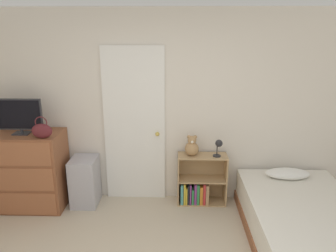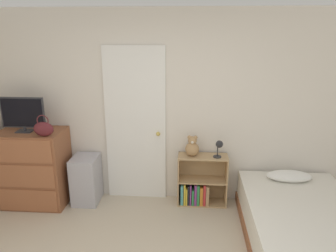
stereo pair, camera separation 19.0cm
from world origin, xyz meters
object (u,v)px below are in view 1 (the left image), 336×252
Objects in this scene: dresser at (32,170)px; bed at (304,221)px; tv at (20,116)px; bookshelf at (199,185)px; handbag at (42,131)px; teddy_bear at (192,147)px; storage_bin at (85,181)px; desk_lamp at (219,145)px.

dresser is 0.55× the size of bed.
bookshelf is at bearing 4.21° from tv.
bookshelf is at bearing 3.73° from dresser.
dresser is at bearing 169.04° from bed.
bed is (1.13, -0.79, -0.03)m from bookshelf.
handbag is 0.15× the size of bed.
dresser is at bearing 21.44° from tv.
handbag is at bearing -34.06° from dresser.
dresser is 3.69× the size of teddy_bear.
tv is 0.39m from handbag.
bookshelf is (1.53, 0.07, -0.07)m from storage_bin.
bed is (0.89, -0.75, -0.62)m from desk_lamp.
desk_lamp reaches higher than bookshelf.
dresser is at bearing -176.11° from teddy_bear.
dresser is 0.69m from storage_bin.
bookshelf is (2.19, 0.14, -0.25)m from dresser.
storage_bin is at bearing 33.18° from handbag.
bed is at bearing -10.96° from dresser.
storage_bin is at bearing -179.05° from desk_lamp.
tv is 0.87× the size of storage_bin.
tv is 3.59m from bed.
teddy_bear is 1.57m from bed.
dresser reaches higher than desk_lamp.
handbag reaches higher than bed.
storage_bin reaches higher than bed.
bed is at bearing -39.98° from desk_lamp.
handbag is 1.87m from teddy_bear.
dresser is 3.77× the size of handbag.
teddy_bear is at bearing -179.64° from bookshelf.
handbag is 0.39× the size of bookshelf.
bookshelf is (1.92, 0.33, -0.86)m from handbag.
bookshelf is 0.56m from teddy_bear.
storage_bin is at bearing -177.28° from teddy_bear.
handbag is at bearing -146.82° from storage_bin.
handbag is at bearing 171.42° from bed.
tv is 1.18m from storage_bin.
desk_lamp is at bearing 7.54° from handbag.
tv reaches higher than desk_lamp.
storage_bin is 0.35× the size of bed.
bed is (3.32, -0.64, -0.28)m from dresser.
tv reaches higher than teddy_bear.
desk_lamp is at bearing 140.02° from bed.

